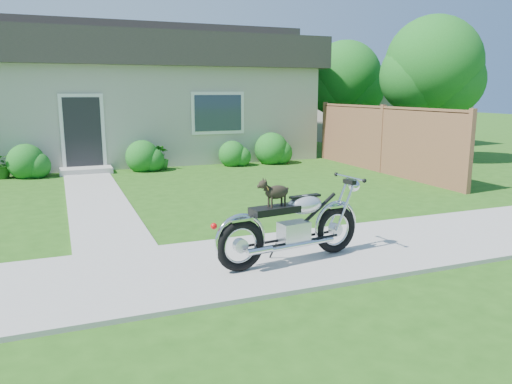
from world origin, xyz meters
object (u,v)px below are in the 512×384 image
at_px(fence, 382,139).
at_px(potted_plant_left, 2,163).
at_px(tree_near, 438,69).
at_px(potted_plant_right, 162,157).
at_px(house, 122,94).
at_px(tree_far, 349,80).
at_px(motorcycle_with_dog, 294,224).

height_order(fence, potted_plant_left, fence).
distance_m(tree_near, potted_plant_right, 8.99).
relative_size(fence, potted_plant_right, 9.07).
bearing_deg(potted_plant_right, potted_plant_left, 180.00).
distance_m(house, potted_plant_right, 3.93).
bearing_deg(potted_plant_left, fence, -15.81).
relative_size(tree_near, tree_far, 1.11).
bearing_deg(tree_far, potted_plant_right, -164.19).
xyz_separation_m(fence, tree_near, (2.76, 1.11, 2.01)).
bearing_deg(tree_near, potted_plant_left, 172.39).
distance_m(tree_far, potted_plant_right, 8.26).
height_order(tree_far, potted_plant_right, tree_far).
relative_size(potted_plant_right, motorcycle_with_dog, 0.33).
relative_size(fence, tree_near, 1.44).
xyz_separation_m(house, potted_plant_left, (-3.59, -3.44, -1.75)).
relative_size(house, tree_far, 3.03).
relative_size(house, tree_near, 2.74).
distance_m(house, tree_far, 8.37).
height_order(house, tree_far, house).
relative_size(potted_plant_left, potted_plant_right, 1.12).
bearing_deg(tree_near, potted_plant_right, 168.68).
xyz_separation_m(house, tree_near, (9.06, -5.14, 0.79)).
xyz_separation_m(house, motorcycle_with_dog, (0.65, -12.23, -1.61)).
xyz_separation_m(fence, potted_plant_right, (-5.68, 2.80, -0.58)).
bearing_deg(potted_plant_left, tree_far, 10.35).
bearing_deg(house, tree_near, -29.53).
bearing_deg(motorcycle_with_dog, tree_near, 32.44).
bearing_deg(house, tree_far, -8.83).
height_order(fence, tree_far, tree_far).
xyz_separation_m(house, potted_plant_right, (0.62, -3.44, -1.79)).
xyz_separation_m(fence, tree_far, (1.95, 4.96, 1.72)).
relative_size(fence, tree_far, 1.59).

